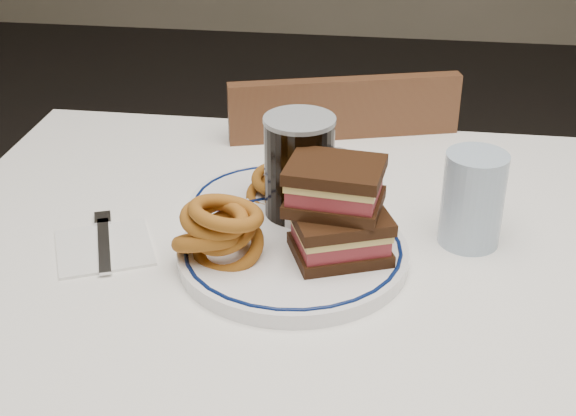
# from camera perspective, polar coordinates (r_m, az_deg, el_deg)

# --- Properties ---
(dining_table) EXTENTS (1.27, 0.87, 0.75)m
(dining_table) POSITION_cam_1_polar(r_m,az_deg,el_deg) (1.10, 6.76, -8.08)
(dining_table) COLOR white
(dining_table) RESTS_ON floor
(chair_far) EXTENTS (0.49, 0.49, 0.85)m
(chair_far) POSITION_cam_1_polar(r_m,az_deg,el_deg) (1.61, 2.86, -2.71)
(chair_far) COLOR #492517
(chair_far) RESTS_ON floor
(main_plate) EXTENTS (0.29, 0.29, 0.02)m
(main_plate) POSITION_cam_1_polar(r_m,az_deg,el_deg) (1.02, 0.36, -3.18)
(main_plate) COLOR white
(main_plate) RESTS_ON dining_table
(reuben_sandwich) EXTENTS (0.14, 0.13, 0.12)m
(reuben_sandwich) POSITION_cam_1_polar(r_m,az_deg,el_deg) (0.98, 3.55, -0.16)
(reuben_sandwich) COLOR black
(reuben_sandwich) RESTS_ON main_plate
(onion_rings_main) EXTENTS (0.13, 0.10, 0.11)m
(onion_rings_main) POSITION_cam_1_polar(r_m,az_deg,el_deg) (0.99, -4.82, -1.51)
(onion_rings_main) COLOR #6D2F0E
(onion_rings_main) RESTS_ON main_plate
(ketchup_ramekin) EXTENTS (0.06, 0.06, 0.03)m
(ketchup_ramekin) POSITION_cam_1_polar(r_m,az_deg,el_deg) (1.07, 0.77, 0.12)
(ketchup_ramekin) COLOR silver
(ketchup_ramekin) RESTS_ON main_plate
(beer_mug) EXTENTS (0.14, 0.10, 0.16)m
(beer_mug) POSITION_cam_1_polar(r_m,az_deg,el_deg) (1.07, 0.97, 2.57)
(beer_mug) COLOR black
(beer_mug) RESTS_ON dining_table
(water_glass) EXTENTS (0.08, 0.08, 0.13)m
(water_glass) POSITION_cam_1_polar(r_m,az_deg,el_deg) (1.07, 13.00, 0.61)
(water_glass) COLOR #A4BCD4
(water_glass) RESTS_ON dining_table
(far_plate) EXTENTS (0.24, 0.24, 0.02)m
(far_plate) POSITION_cam_1_polar(r_m,az_deg,el_deg) (1.14, -1.01, 0.20)
(far_plate) COLOR white
(far_plate) RESTS_ON dining_table
(onion_rings_far) EXTENTS (0.10, 0.09, 0.06)m
(onion_rings_far) POSITION_cam_1_polar(r_m,az_deg,el_deg) (1.14, -0.72, 1.61)
(onion_rings_far) COLOR #6D2F0E
(onion_rings_far) RESTS_ON far_plate
(napkin_fork) EXTENTS (0.16, 0.17, 0.01)m
(napkin_fork) POSITION_cam_1_polar(r_m,az_deg,el_deg) (1.08, -12.94, -2.65)
(napkin_fork) COLOR white
(napkin_fork) RESTS_ON dining_table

